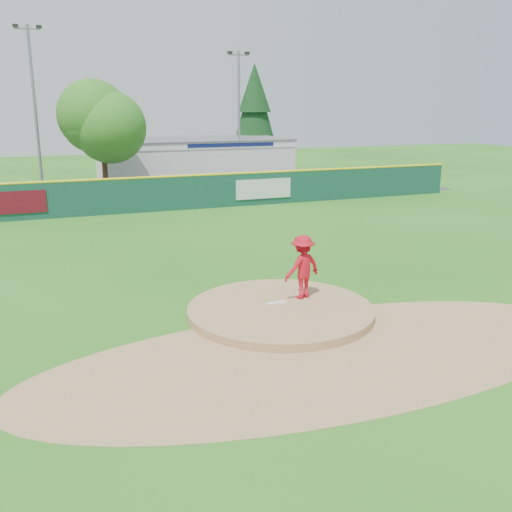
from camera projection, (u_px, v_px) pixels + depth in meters
name	position (u px, v px, depth m)	size (l,w,h in m)	color
ground	(280.00, 315.00, 16.86)	(120.00, 120.00, 0.00)	#286B19
pitchers_mound	(280.00, 315.00, 16.86)	(5.50, 5.50, 0.50)	#9E774C
pitching_rubber	(276.00, 303.00, 17.06)	(0.60, 0.15, 0.04)	white
infield_dirt_arc	(328.00, 355.00, 14.15)	(15.40, 15.40, 0.01)	#9E774C
parking_lot	(132.00, 190.00, 41.19)	(44.00, 16.00, 0.02)	#38383A
pitcher	(302.00, 267.00, 17.34)	(1.27, 0.73, 1.97)	red
van	(186.00, 188.00, 37.51)	(2.22, 4.82, 1.34)	white
pool_building_grp	(193.00, 159.00, 47.36)	(15.20, 8.20, 3.31)	silver
fence_banners	(147.00, 195.00, 32.56)	(18.01, 0.04, 1.20)	maroon
outfield_fence	(156.00, 193.00, 32.80)	(40.00, 0.14, 2.07)	#133F33
deciduous_tree	(102.00, 128.00, 37.53)	(5.60, 5.60, 7.36)	#382314
conifer_tree	(255.00, 110.00, 52.41)	(4.40, 4.40, 9.50)	#382314
light_pole_left	(35.00, 104.00, 37.55)	(1.75, 0.25, 11.00)	gray
light_pole_right	(239.00, 111.00, 44.71)	(1.75, 0.25, 10.00)	gray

